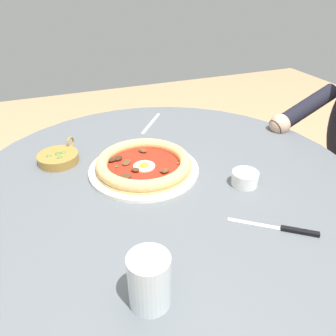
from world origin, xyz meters
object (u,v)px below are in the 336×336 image
at_px(dining_table, 165,210).
at_px(pizza_on_plate, 144,165).
at_px(water_glass, 149,284).
at_px(ramekin_capers, 245,178).
at_px(olive_pan, 58,158).
at_px(steak_knife, 286,229).
at_px(fork_utensil, 151,123).

bearing_deg(dining_table, pizza_on_plate, 125.78).
bearing_deg(water_glass, ramekin_capers, 35.73).
bearing_deg(olive_pan, steak_knife, -48.76).
bearing_deg(fork_utensil, water_glass, -109.13).
xyz_separation_m(pizza_on_plate, steak_knife, (0.20, -0.34, -0.02)).
bearing_deg(olive_pan, water_glass, -80.24).
distance_m(dining_table, olive_pan, 0.33).
relative_size(pizza_on_plate, steak_knife, 1.90).
distance_m(steak_knife, fork_utensil, 0.64).
height_order(water_glass, fork_utensil, water_glass).
relative_size(water_glass, fork_utensil, 0.65).
bearing_deg(ramekin_capers, steak_knife, -94.20).
relative_size(pizza_on_plate, olive_pan, 2.47).
height_order(steak_knife, fork_utensil, steak_knife).
distance_m(dining_table, fork_utensil, 0.37).
relative_size(steak_knife, fork_utensil, 1.03).
xyz_separation_m(dining_table, steak_knife, (0.16, -0.28, 0.11)).
bearing_deg(dining_table, steak_knife, -59.63).
bearing_deg(ramekin_capers, pizza_on_plate, 144.59).
xyz_separation_m(steak_knife, olive_pan, (-0.41, 0.47, 0.01)).
height_order(dining_table, fork_utensil, fork_utensil).
height_order(pizza_on_plate, olive_pan, olive_pan).
relative_size(pizza_on_plate, water_glass, 3.01).
height_order(steak_knife, ramekin_capers, ramekin_capers).
xyz_separation_m(water_glass, ramekin_capers, (0.33, 0.24, -0.02)).
bearing_deg(water_glass, steak_knife, 10.50).
bearing_deg(pizza_on_plate, dining_table, -54.22).
bearing_deg(dining_table, olive_pan, 142.63).
bearing_deg(steak_knife, olive_pan, 131.24).
xyz_separation_m(pizza_on_plate, fork_utensil, (0.12, 0.29, -0.02)).
relative_size(pizza_on_plate, ramekin_capers, 4.42).
distance_m(dining_table, steak_knife, 0.34).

